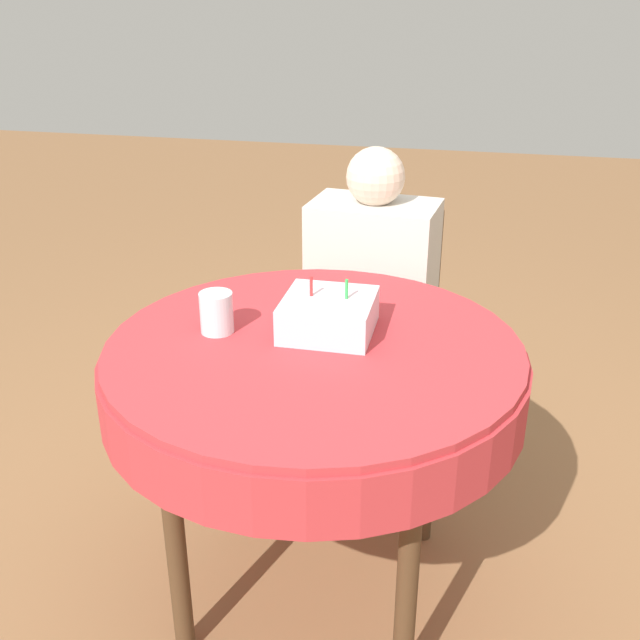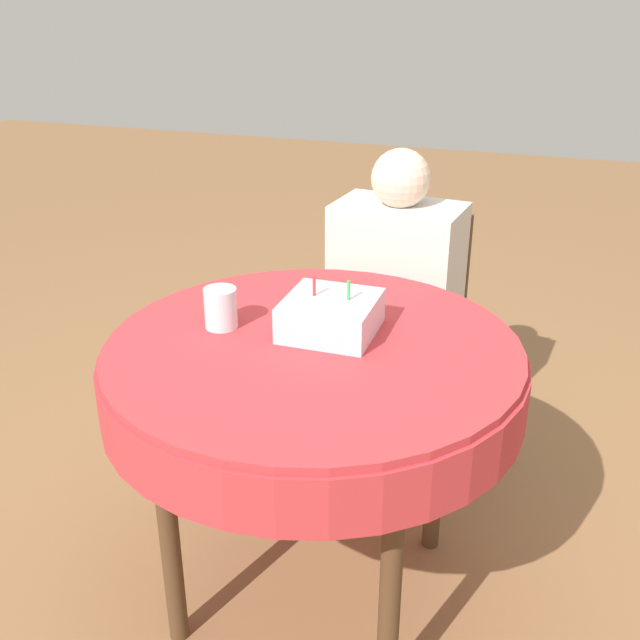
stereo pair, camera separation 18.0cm
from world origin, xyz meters
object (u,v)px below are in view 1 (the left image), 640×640
(birthday_cake, at_px, (329,315))
(drinking_glass, at_px, (217,312))
(person, at_px, (371,278))
(chair, at_px, (376,320))

(birthday_cake, bearing_deg, drinking_glass, -167.64)
(person, height_order, drinking_glass, person)
(chair, relative_size, person, 0.77)
(person, bearing_deg, birthday_cake, -84.25)
(chair, relative_size, birthday_cake, 3.83)
(birthday_cake, relative_size, drinking_glass, 2.14)
(person, xyz_separation_m, birthday_cake, (-0.01, -0.67, 0.16))
(chair, distance_m, person, 0.22)
(chair, bearing_deg, drinking_glass, -103.00)
(person, bearing_deg, chair, 90.00)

